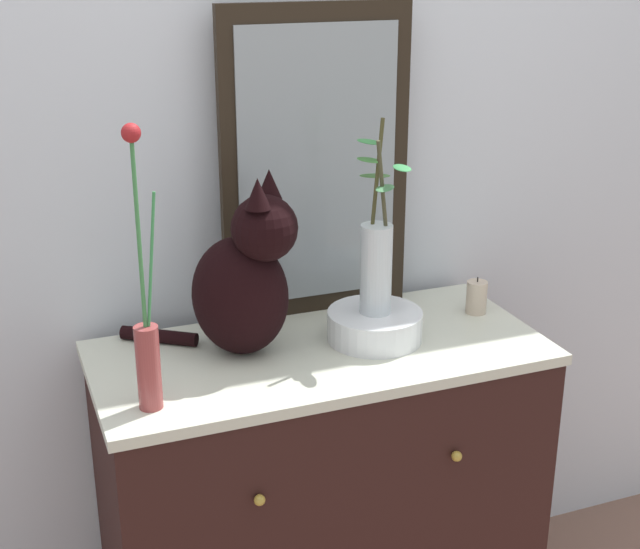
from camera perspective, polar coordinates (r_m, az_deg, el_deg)
wall_back at (r=2.20m, az=-3.01°, el=8.53°), size 4.40×0.08×2.60m
sideboard at (r=2.27m, az=0.00°, el=-14.84°), size 1.03×0.50×0.88m
mirror_leaning at (r=2.14m, az=-0.23°, el=7.04°), size 0.47×0.03×0.75m
cat_sitting at (r=1.97m, az=-4.84°, el=-0.31°), size 0.39×0.32×0.42m
vase_slim_green at (r=1.77m, az=-11.02°, el=-4.08°), size 0.06×0.05×0.57m
bowl_porcelain at (r=2.08m, az=3.55°, el=-3.29°), size 0.22×0.22×0.07m
vase_glass_clear at (r=2.02m, az=3.65°, el=0.89°), size 0.09×0.16×0.45m
candle_pillar at (r=2.26m, az=9.98°, el=-1.44°), size 0.05×0.05×0.09m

